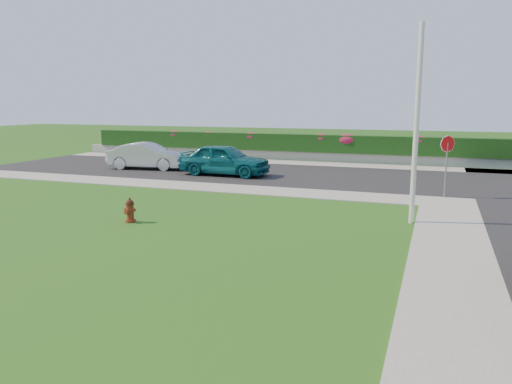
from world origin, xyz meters
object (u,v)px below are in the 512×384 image
at_px(sedan_teal, 224,160).
at_px(stop_sign, 447,152).
at_px(utility_pole, 416,126).
at_px(sedan_silver, 148,156).
at_px(fire_hydrant, 130,211).

xyz_separation_m(sedan_teal, stop_sign, (10.58, -2.59, 0.99)).
relative_size(sedan_teal, utility_pole, 0.77).
height_order(sedan_teal, sedan_silver, sedan_teal).
xyz_separation_m(fire_hydrant, sedan_teal, (-1.27, 10.29, 0.47)).
bearing_deg(fire_hydrant, utility_pole, 28.13).
relative_size(fire_hydrant, stop_sign, 0.31).
relative_size(sedan_silver, utility_pole, 0.73).
height_order(fire_hydrant, sedan_teal, sedan_teal).
xyz_separation_m(sedan_teal, sedan_silver, (-5.02, 0.73, -0.07)).
xyz_separation_m(utility_pole, stop_sign, (0.99, 4.76, -1.19)).
height_order(sedan_teal, stop_sign, stop_sign).
bearing_deg(sedan_silver, fire_hydrant, -157.73).
bearing_deg(fire_hydrant, stop_sign, 48.24).
xyz_separation_m(sedan_silver, stop_sign, (15.60, -3.32, 1.06)).
distance_m(sedan_teal, stop_sign, 10.94).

